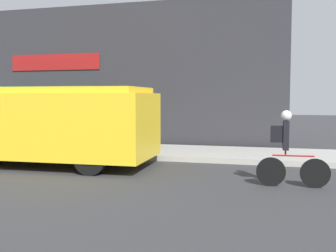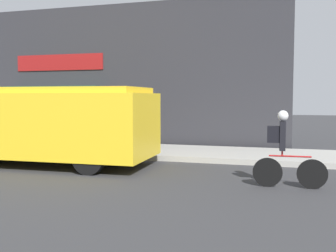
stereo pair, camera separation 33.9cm
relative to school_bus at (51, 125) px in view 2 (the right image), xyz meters
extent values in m
plane|color=#38383A|center=(-0.73, 1.54, -1.16)|extent=(70.00, 70.00, 0.00)
cube|color=#ADAAA3|center=(-0.73, 3.00, -1.08)|extent=(28.00, 2.92, 0.16)
cube|color=#2D2D33|center=(-0.73, 4.76, 1.65)|extent=(14.84, 0.18, 5.63)
cube|color=maroon|center=(-2.60, 4.65, 2.24)|extent=(3.99, 0.05, 0.65)
cube|color=#235633|center=(-2.60, 4.21, 1.19)|extent=(4.19, 0.92, 0.10)
cube|color=yellow|center=(0.45, 0.01, 0.02)|extent=(5.01, 2.50, 1.77)
cube|color=yellow|center=(0.45, 0.01, 0.98)|extent=(4.60, 2.30, 0.16)
cube|color=red|center=(-0.95, 1.41, 0.11)|extent=(0.04, 0.44, 0.44)
cylinder|color=black|center=(-2.40, 0.97, -0.74)|extent=(0.84, 0.28, 0.84)
cylinder|color=black|center=(1.65, 1.07, -0.74)|extent=(0.84, 0.28, 0.84)
cylinder|color=black|center=(1.71, -0.98, -0.74)|extent=(0.84, 0.28, 0.84)
cylinder|color=black|center=(7.00, -1.05, -0.84)|extent=(0.64, 0.07, 0.64)
cylinder|color=black|center=(6.08, -1.10, -0.84)|extent=(0.64, 0.07, 0.64)
cylinder|color=red|center=(6.54, -1.07, -0.48)|extent=(0.88, 0.08, 0.04)
cylinder|color=red|center=(6.38, -1.08, -0.42)|extent=(0.04, 0.04, 0.12)
cube|color=black|center=(6.38, -1.08, -0.04)|extent=(0.13, 0.21, 0.63)
sphere|color=white|center=(6.38, -1.08, 0.40)|extent=(0.23, 0.23, 0.23)
cube|color=black|center=(6.19, -1.09, -0.01)|extent=(0.27, 0.15, 0.36)
cylinder|color=#38383D|center=(1.57, 2.99, -0.55)|extent=(0.57, 0.57, 0.90)
cylinder|color=black|center=(1.57, 2.99, -0.07)|extent=(0.58, 0.58, 0.04)
camera|label=1|loc=(6.08, -9.91, 0.78)|focal=42.00mm
camera|label=2|loc=(6.40, -9.82, 0.78)|focal=42.00mm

